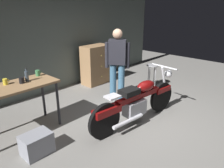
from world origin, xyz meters
name	(u,v)px	position (x,y,z in m)	size (l,w,h in m)	color
ground_plane	(139,124)	(0.00, 0.00, 0.00)	(12.00, 12.00, 0.00)	gray
back_wall	(50,31)	(0.00, 2.80, 1.55)	(8.00, 0.12, 3.10)	#56605B
workbench	(18,91)	(-1.60, 1.39, 0.79)	(1.30, 0.64, 0.90)	#99724C
motorcycle	(137,101)	(0.04, 0.08, 0.45)	(2.18, 0.60, 1.00)	black
person_standing	(117,62)	(0.61, 1.09, 0.93)	(0.40, 0.48, 1.67)	#3C6786
shop_stool	(152,70)	(1.85, 0.92, 0.50)	(0.32, 0.32, 0.64)	#B2B2B7
wooden_dresser	(96,65)	(1.06, 2.30, 0.55)	(0.80, 0.47, 1.10)	#99724C
storage_bin	(37,144)	(-1.75, 0.64, 0.17)	(0.44, 0.32, 0.34)	gray
mug_yellow_tall	(5,82)	(-1.72, 1.54, 0.95)	(0.11, 0.07, 0.10)	yellow
mug_black_matte	(22,80)	(-1.50, 1.40, 0.95)	(0.12, 0.09, 0.11)	black
mug_green_speckled	(38,73)	(-1.11, 1.57, 0.96)	(0.12, 0.08, 0.11)	#3D7F4C
bottle	(27,76)	(-1.39, 1.44, 1.00)	(0.06, 0.06, 0.24)	#3F4C59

